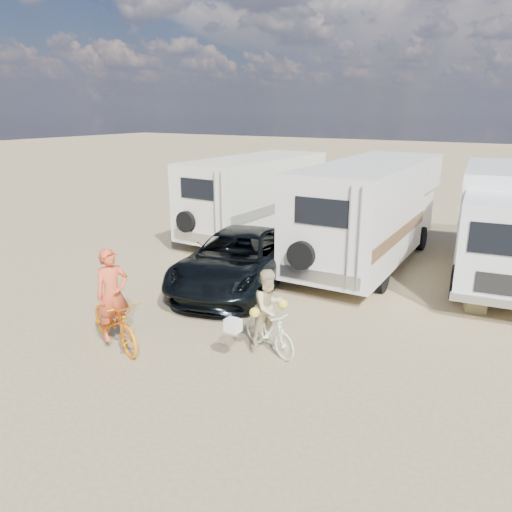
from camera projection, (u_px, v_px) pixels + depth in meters
The scene contains 11 objects.
ground at pixel (274, 348), 9.89m from camera, with size 140.00×140.00×0.00m, color #A0895F.
rv_main at pixel (370, 214), 14.97m from camera, with size 2.48×7.81×3.12m, color white, non-canonical shape.
rv_left at pixel (255, 198), 18.11m from camera, with size 2.40×6.59×2.95m, color beige, non-canonical shape.
box_truck at pixel (506, 226), 13.49m from camera, with size 2.39×7.13×3.05m, color silver, non-canonical shape.
dark_suv at pixel (238, 259), 13.18m from camera, with size 2.47×5.36×1.49m, color black.
bike_man at pixel (115, 322), 9.85m from camera, with size 0.69×1.97×1.04m, color orange.
bike_woman at pixel (269, 330), 9.63m from camera, with size 0.42×1.50×0.90m, color silver.
rider_man at pixel (113, 303), 9.74m from camera, with size 0.68×0.45×1.86m, color #CE4C28.
rider_woman at pixel (269, 316), 9.54m from camera, with size 0.74×0.58×1.52m, color tan.
cooler at pixel (265, 275), 13.49m from camera, with size 0.60×0.44×0.48m, color #234E8D.
crate at pixel (475, 304), 11.66m from camera, with size 0.45×0.45×0.36m, color olive.
Camera 1 is at (4.32, -7.84, 4.61)m, focal length 34.47 mm.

